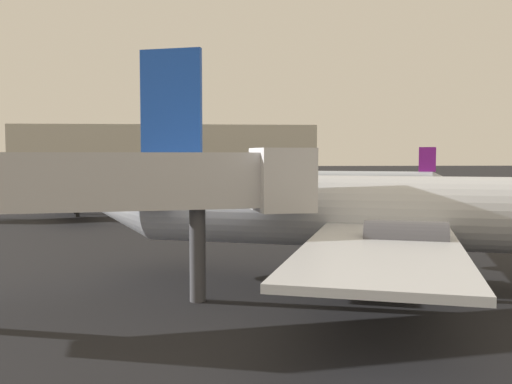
{
  "coord_description": "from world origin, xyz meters",
  "views": [
    {
      "loc": [
        -4.81,
        -13.61,
        6.41
      ],
      "look_at": [
        -0.44,
        40.52,
        2.84
      ],
      "focal_mm": 40.28,
      "sensor_mm": 36.0,
      "label": 1
    }
  ],
  "objects_px": {
    "airplane_distant": "(67,187)",
    "jet_bridge": "(88,185)",
    "airplane_at_gate": "(408,213)",
    "airplane_far_left": "(353,179)"
  },
  "relations": [
    {
      "from": "airplane_distant",
      "to": "jet_bridge",
      "type": "xyz_separation_m",
      "value": [
        9.86,
        -36.94,
        2.12
      ]
    },
    {
      "from": "airplane_at_gate",
      "to": "airplane_far_left",
      "type": "height_order",
      "value": "airplane_at_gate"
    },
    {
      "from": "airplane_at_gate",
      "to": "jet_bridge",
      "type": "height_order",
      "value": "airplane_at_gate"
    },
    {
      "from": "airplane_at_gate",
      "to": "airplane_distant",
      "type": "relative_size",
      "value": 1.16
    },
    {
      "from": "airplane_distant",
      "to": "airplane_far_left",
      "type": "bearing_deg",
      "value": -158.82
    },
    {
      "from": "airplane_distant",
      "to": "airplane_far_left",
      "type": "xyz_separation_m",
      "value": [
        37.52,
        28.62,
        -0.5
      ]
    },
    {
      "from": "airplane_at_gate",
      "to": "airplane_distant",
      "type": "xyz_separation_m",
      "value": [
        -24.3,
        34.44,
        -0.58
      ]
    },
    {
      "from": "airplane_far_left",
      "to": "jet_bridge",
      "type": "xyz_separation_m",
      "value": [
        -27.66,
        -65.55,
        2.62
      ]
    },
    {
      "from": "jet_bridge",
      "to": "airplane_far_left",
      "type": "bearing_deg",
      "value": 58.02
    },
    {
      "from": "airplane_at_gate",
      "to": "airplane_distant",
      "type": "bearing_deg",
      "value": 144.02
    }
  ]
}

